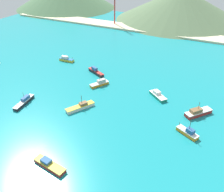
{
  "coord_description": "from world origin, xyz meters",
  "views": [
    {
      "loc": [
        45.43,
        -41.28,
        51.37
      ],
      "look_at": [
        10.28,
        29.08,
        2.98
      ],
      "focal_mm": 39.05,
      "sensor_mm": 36.0,
      "label": 1
    }
  ],
  "objects": [
    {
      "name": "fishing_boat_6",
      "position": [
        -29.17,
        54.23,
        0.99
      ],
      "size": [
        8.17,
        2.56,
        2.77
      ],
      "color": "gold",
      "rests_on": "ground"
    },
    {
      "name": "beach_strip",
      "position": [
        0.0,
        124.98,
        0.6
      ],
      "size": [
        247.0,
        15.39,
        1.2
      ],
      "primitive_type": "cube",
      "color": "beige",
      "rests_on": "ground"
    },
    {
      "name": "fishing_boat_2",
      "position": [
        1.59,
        20.32,
        0.77
      ],
      "size": [
        7.67,
        10.98,
        5.46
      ],
      "color": "silver",
      "rests_on": "ground"
    },
    {
      "name": "fishing_boat_3",
      "position": [
        -0.61,
        39.08,
        0.97
      ],
      "size": [
        6.38,
        8.57,
        5.6
      ],
      "color": "orange",
      "rests_on": "ground"
    },
    {
      "name": "fishing_boat_8",
      "position": [
        -7.94,
        48.36,
        0.97
      ],
      "size": [
        10.17,
        6.17,
        2.85
      ],
      "color": "#232328",
      "rests_on": "ground"
    },
    {
      "name": "fishing_boat_13",
      "position": [
        40.31,
        23.06,
        0.98
      ],
      "size": [
        7.79,
        5.48,
        7.13
      ],
      "color": "orange",
      "rests_on": "ground"
    },
    {
      "name": "fishing_boat_0",
      "position": [
        24.76,
        40.93,
        0.84
      ],
      "size": [
        8.54,
        7.66,
        2.37
      ],
      "color": "#198466",
      "rests_on": "ground"
    },
    {
      "name": "ground",
      "position": [
        0.0,
        30.0,
        -0.25
      ],
      "size": [
        260.0,
        280.0,
        0.5
      ],
      "color": "teal"
    },
    {
      "name": "fishing_boat_9",
      "position": [
        -19.53,
        13.61,
        0.86
      ],
      "size": [
        3.55,
        11.04,
        4.84
      ],
      "color": "#232328",
      "rests_on": "ground"
    },
    {
      "name": "fishing_boat_7",
      "position": [
        9.27,
        -7.22,
        0.71
      ],
      "size": [
        10.45,
        3.97,
        2.01
      ],
      "color": "red",
      "rests_on": "ground"
    },
    {
      "name": "radio_tower",
      "position": [
        -36.54,
        127.25,
        17.02
      ],
      "size": [
        3.34,
        2.67,
        33.37
      ],
      "color": "#B7332D",
      "rests_on": "ground"
    },
    {
      "name": "fishing_boat_12",
      "position": [
        41.2,
        35.62,
        1.02
      ],
      "size": [
        8.91,
        10.0,
        5.45
      ],
      "color": "red",
      "rests_on": "ground"
    },
    {
      "name": "hill_central",
      "position": [
        3.15,
        164.46,
        12.24
      ],
      "size": [
        101.28,
        101.28,
        24.48
      ],
      "color": "#56704C",
      "rests_on": "ground"
    },
    {
      "name": "buoy_0",
      "position": [
        -58.1,
        36.31,
        0.15
      ],
      "size": [
        0.83,
        0.83,
        0.83
      ],
      "color": "silver",
      "rests_on": "ground"
    }
  ]
}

